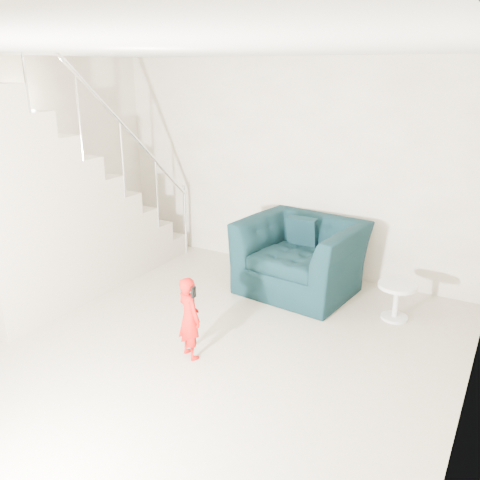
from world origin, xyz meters
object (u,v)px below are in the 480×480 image
staircase (48,218)px  toddler (189,318)px  side_table (397,296)px  armchair (301,257)px

staircase → toddler: bearing=-8.9°
staircase → side_table: bearing=20.4°
armchair → side_table: (1.19, -0.18, -0.16)m
side_table → staircase: 3.96m
armchair → staircase: bearing=-141.7°
armchair → toddler: (-0.29, -1.89, -0.03)m
armchair → side_table: 1.21m
armchair → side_table: size_ratio=3.27×
toddler → side_table: toddler is taller
staircase → armchair: bearing=32.0°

